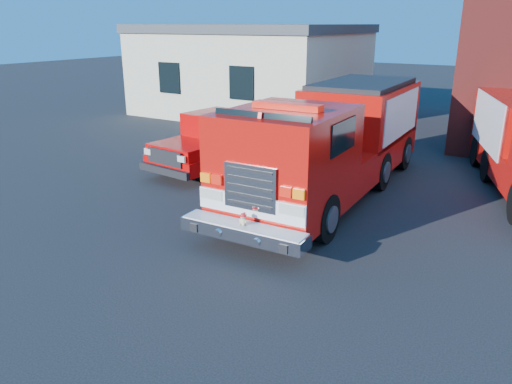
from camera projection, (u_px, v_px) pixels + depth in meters
The scene contains 4 objects.
ground at pixel (284, 233), 11.05m from camera, with size 100.00×100.00×0.00m, color black.
side_building at pixel (252, 69), 25.29m from camera, with size 10.20×8.20×4.35m.
fire_engine at pixel (333, 141), 13.17m from camera, with size 2.83×9.22×2.82m.
pickup_truck at pixel (225, 140), 16.01m from camera, with size 2.48×5.57×1.77m.
Camera 1 is at (4.80, -8.98, 4.41)m, focal length 35.00 mm.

